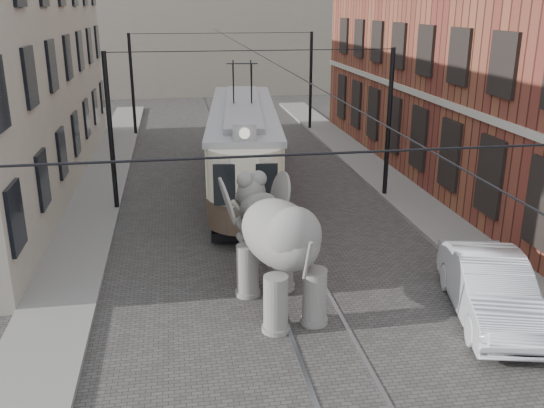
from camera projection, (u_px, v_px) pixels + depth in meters
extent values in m
plane|color=#43413E|center=(288.00, 264.00, 18.37)|extent=(120.00, 120.00, 0.00)
cube|color=slate|center=(471.00, 249.00, 19.27)|extent=(2.00, 60.00, 0.15)
cube|color=slate|center=(69.00, 276.00, 17.35)|extent=(2.00, 60.00, 0.15)
cube|color=maroon|center=(494.00, 41.00, 26.57)|extent=(8.00, 26.00, 12.00)
cube|color=gray|center=(206.00, 11.00, 53.56)|extent=(28.00, 10.00, 14.00)
imported|color=silver|center=(490.00, 288.00, 15.02)|extent=(2.78, 5.16, 1.61)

